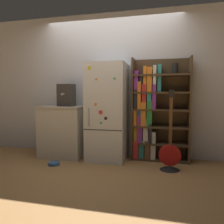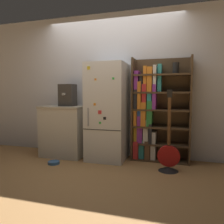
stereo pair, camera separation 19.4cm
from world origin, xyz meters
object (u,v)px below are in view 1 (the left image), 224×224
object	(u,v)px
guitar	(170,159)
refrigerator	(107,112)
bookshelf	(153,112)
espresso_machine	(66,95)
pet_bowl	(54,163)

from	to	relation	value
guitar	refrigerator	bearing A→B (deg)	162.89
bookshelf	espresso_machine	world-z (taller)	bookshelf
refrigerator	bookshelf	size ratio (longest dim) A/B	0.95
bookshelf	pet_bowl	xyz separation A→B (m)	(-1.51, -0.70, -0.80)
pet_bowl	refrigerator	bearing A→B (deg)	34.99
refrigerator	pet_bowl	size ratio (longest dim) A/B	8.75
guitar	pet_bowl	xyz separation A→B (m)	(-1.80, -0.20, -0.15)
refrigerator	pet_bowl	bearing A→B (deg)	-145.01
refrigerator	pet_bowl	world-z (taller)	refrigerator
pet_bowl	guitar	bearing A→B (deg)	6.42
bookshelf	pet_bowl	size ratio (longest dim) A/B	9.19
refrigerator	guitar	xyz separation A→B (m)	(1.05, -0.32, -0.65)
guitar	pet_bowl	world-z (taller)	guitar
espresso_machine	refrigerator	bearing A→B (deg)	-3.33
refrigerator	guitar	distance (m)	1.28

